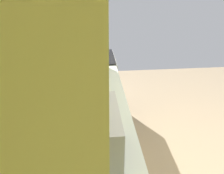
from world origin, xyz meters
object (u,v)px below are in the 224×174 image
microwave (91,132)px  bowl (100,103)px  kettle (97,69)px  oven_range (92,87)px

microwave → bowl: size_ratio=3.54×
bowl → kettle: 0.74m
oven_range → microwave: size_ratio=2.03×
oven_range → bowl: size_ratio=7.18×
oven_range → microwave: microwave is taller
microwave → kettle: bearing=-3.6°
microwave → kettle: microwave is taller
oven_range → kettle: size_ratio=5.89×
oven_range → microwave: 1.97m
bowl → kettle: (0.74, -0.00, 0.03)m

